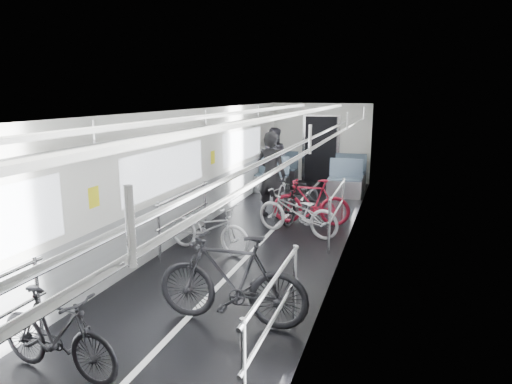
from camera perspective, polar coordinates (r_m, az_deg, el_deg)
car_shell at (r=9.16m, az=2.56°, el=2.40°), size 3.02×14.01×2.41m
bike_left_mid at (r=4.96m, az=-23.64°, el=-15.88°), size 1.51×0.58×0.88m
bike_left_far at (r=7.92m, az=-5.97°, el=-4.44°), size 1.70×0.86×0.85m
bike_right_near at (r=5.45m, az=-3.07°, el=-10.83°), size 1.87×0.57×1.11m
bike_right_mid at (r=8.82m, az=5.14°, el=-2.52°), size 1.82×1.05×0.91m
bike_right_far at (r=9.54m, az=6.90°, el=-1.23°), size 1.64×0.55×0.97m
bike_aisle at (r=9.83m, az=5.71°, el=-0.90°), size 1.00×1.87×0.94m
person_standing at (r=9.99m, az=1.88°, el=2.20°), size 0.76×0.57×1.90m
person_seated at (r=13.09m, az=2.15°, el=4.26°), size 0.92×0.76×1.75m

